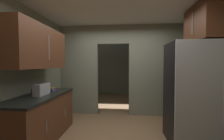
% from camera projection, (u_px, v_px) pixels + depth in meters
% --- Properties ---
extents(kitchen_overhead_slab, '(4.00, 7.20, 0.06)m').
position_uv_depth(kitchen_overhead_slab, '(118.00, 9.00, 3.06)').
color(kitchen_overhead_slab, silver).
extents(kitchen_partition, '(3.60, 0.12, 2.64)m').
position_uv_depth(kitchen_partition, '(121.00, 68.00, 4.21)').
color(kitchen_partition, gray).
rests_on(kitchen_partition, ground).
extents(adjoining_room_shell, '(3.60, 3.15, 2.64)m').
position_uv_depth(adjoining_room_shell, '(121.00, 68.00, 6.33)').
color(adjoining_room_shell, gray).
rests_on(adjoining_room_shell, ground).
extents(kitchen_flank_left, '(0.10, 4.10, 2.64)m').
position_uv_depth(kitchen_flank_left, '(4.00, 74.00, 2.34)').
color(kitchen_flank_left, gray).
rests_on(kitchen_flank_left, ground).
extents(refrigerator, '(0.80, 0.76, 1.90)m').
position_uv_depth(refrigerator, '(190.00, 93.00, 2.68)').
color(refrigerator, black).
rests_on(refrigerator, ground).
extents(lower_cabinet_run, '(0.66, 1.67, 0.90)m').
position_uv_depth(lower_cabinet_run, '(41.00, 118.00, 2.76)').
color(lower_cabinet_run, brown).
rests_on(lower_cabinet_run, ground).
extents(upper_cabinet_counterside, '(0.36, 1.50, 0.80)m').
position_uv_depth(upper_cabinet_counterside, '(40.00, 48.00, 2.71)').
color(upper_cabinet_counterside, brown).
extents(upper_cabinet_fridgeside, '(0.36, 0.88, 0.70)m').
position_uv_depth(upper_cabinet_fridgeside, '(202.00, 23.00, 2.71)').
color(upper_cabinet_fridgeside, brown).
extents(boombox, '(0.16, 0.37, 0.25)m').
position_uv_depth(boombox, '(41.00, 89.00, 2.72)').
color(boombox, '#B2B2B7').
rests_on(boombox, lower_cabinet_run).
extents(book_stack, '(0.15, 0.18, 0.07)m').
position_uv_depth(book_stack, '(52.00, 89.00, 3.15)').
color(book_stack, '#2D609E').
rests_on(book_stack, lower_cabinet_run).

